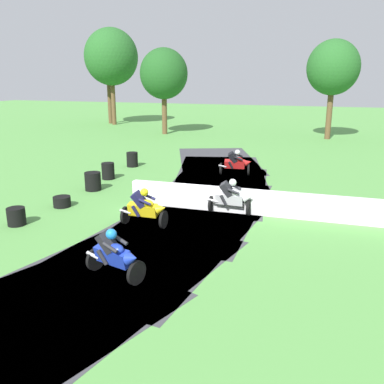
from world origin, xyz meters
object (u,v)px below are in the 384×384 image
Objects in this scene: motorcycle_lead_blue at (114,254)px; tire_stack_extra_a at (108,171)px; motorcycle_chase_yellow at (145,208)px; tire_stack_extra_b at (132,159)px; tire_stack_mid_a at (16,216)px; motorcycle_fourth_red at (236,163)px; traffic_cone at (341,201)px; motorcycle_trailing_white at (231,197)px; tire_stack_mid_b at (62,202)px; tire_stack_far at (93,181)px.

motorcycle_lead_blue is 2.12× the size of tire_stack_extra_a.
motorcycle_lead_blue is 3.72m from motorcycle_chase_yellow.
tire_stack_mid_a is at bearing -87.01° from tire_stack_extra_b.
traffic_cone is (4.98, -3.89, -0.42)m from motorcycle_fourth_red.
tire_stack_mid_b is at bearing -169.93° from motorcycle_trailing_white.
motorcycle_chase_yellow is 0.99× the size of motorcycle_fourth_red.
motorcycle_lead_blue is 1.01× the size of motorcycle_chase_yellow.
motorcycle_trailing_white is 6.26m from motorcycle_fourth_red.
tire_stack_extra_a is 1.82× the size of traffic_cone.
motorcycle_chase_yellow reaches higher than motorcycle_fourth_red.
tire_stack_extra_a is 1.00× the size of tire_stack_extra_b.
tire_stack_mid_a is at bearing -153.01° from motorcycle_trailing_white.
motorcycle_chase_yellow is 4.12m from tire_stack_mid_b.
motorcycle_fourth_red is at bearing 25.45° from tire_stack_extra_a.
tire_stack_far is (-5.34, -4.79, -0.24)m from motorcycle_fourth_red.
motorcycle_lead_blue is at bearing -44.07° from tire_stack_mid_b.
motorcycle_trailing_white reaches higher than tire_stack_extra_a.
tire_stack_extra_b is (-5.54, 12.22, -0.25)m from motorcycle_lead_blue.
tire_stack_extra_a is (-0.40, 2.05, 0.00)m from tire_stack_far.
motorcycle_chase_yellow is 2.54× the size of tire_stack_mid_b.
tire_stack_extra_a and tire_stack_extra_b have the same top height.
tire_stack_far is 5.10m from tire_stack_extra_b.
motorcycle_lead_blue is 11.94m from motorcycle_fourth_red.
tire_stack_extra_b is at bearing 92.99° from tire_stack_mid_a.
tire_stack_extra_a is (-5.74, -2.73, -0.24)m from motorcycle_fourth_red.
motorcycle_chase_yellow is at bearing -138.17° from motorcycle_trailing_white.
tire_stack_extra_b is at bearing 93.50° from tire_stack_extra_a.
tire_stack_far is 1.82× the size of traffic_cone.
tire_stack_far and tire_stack_extra_a have the same top height.
tire_stack_extra_b is (-0.18, 3.02, -0.00)m from tire_stack_extra_a.
tire_stack_extra_b is at bearing 95.53° from tire_stack_mid_b.
motorcycle_fourth_red is at bearing 60.36° from tire_stack_mid_a.
tire_stack_extra_b is at bearing 114.37° from motorcycle_lead_blue.
tire_stack_far is at bearing 168.18° from motorcycle_trailing_white.
tire_stack_mid_b is (-5.19, -7.28, -0.44)m from motorcycle_fourth_red.
tire_stack_extra_b reaches higher than tire_stack_mid_a.
motorcycle_lead_blue is 2.12× the size of tire_stack_far.
motorcycle_chase_yellow reaches higher than tire_stack_mid_b.
motorcycle_fourth_red is (-1.19, 6.15, -0.01)m from motorcycle_trailing_white.
tire_stack_extra_b is (-0.59, 5.07, -0.00)m from tire_stack_far.
motorcycle_fourth_red is (1.23, 8.32, -0.01)m from motorcycle_chase_yellow.
tire_stack_mid_b is at bearing -161.57° from traffic_cone.
traffic_cone is at bearing 56.25° from motorcycle_lead_blue.
tire_stack_far is at bearing -78.92° from tire_stack_extra_a.
tire_stack_extra_a is at bearing -86.50° from tire_stack_extra_b.
tire_stack_far and tire_stack_extra_b have the same top height.
tire_stack_far is 10.36m from traffic_cone.
motorcycle_lead_blue is at bearing -91.87° from motorcycle_fourth_red.
traffic_cone is at bearing 35.43° from motorcycle_chase_yellow.
tire_stack_mid_a is 0.91× the size of tire_stack_mid_b.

